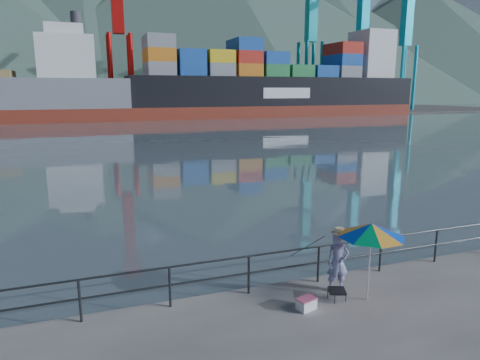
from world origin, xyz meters
The scene contains 12 objects.
harbor_water centered at (0.00, 130.00, 0.00)m, with size 500.00×280.00×0.00m, color slate.
far_dock centered at (10.00, 93.00, 0.00)m, with size 200.00×40.00×0.40m, color #514F4C.
guardrail centered at (0.00, 1.70, 0.52)m, with size 22.00×0.06×1.03m.
mountains centered at (38.82, 207.75, 35.55)m, with size 600.00×332.80×80.00m.
port_cranes centered at (31.00, 84.00, 16.00)m, with size 116.00×28.00×38.40m.
container_stacks centered at (34.21, 93.50, 3.12)m, with size 58.00×8.40×7.80m.
fisherman centered at (3.18, 1.05, 0.78)m, with size 0.57×0.37×1.55m, color navy.
beach_umbrella centered at (3.63, 0.39, 1.80)m, with size 2.13×2.13×1.97m.
folding_stool centered at (2.92, 0.64, 0.14)m, with size 0.53×0.53×0.26m.
cooler_bag centered at (1.99, 0.48, 0.12)m, with size 0.43×0.29×0.25m, color white.
fishing_rod centered at (2.82, 2.03, 0.00)m, with size 0.02×0.02×1.95m, color black.
container_ship centered at (36.64, 74.12, 5.83)m, with size 59.64×9.94×18.10m.
Camera 1 is at (-2.63, -7.67, 5.06)m, focal length 32.00 mm.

